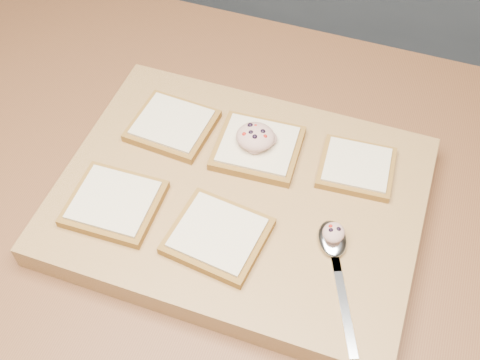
# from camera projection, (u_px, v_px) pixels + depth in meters

# --- Properties ---
(island_counter) EXTENTS (2.00, 0.80, 0.90)m
(island_counter) POSITION_uv_depth(u_px,v_px,m) (298.00, 319.00, 1.30)
(island_counter) COLOR slate
(island_counter) RESTS_ON ground
(cutting_board) EXTENTS (0.54, 0.41, 0.04)m
(cutting_board) POSITION_uv_depth(u_px,v_px,m) (240.00, 199.00, 0.92)
(cutting_board) COLOR #AA7A48
(cutting_board) RESTS_ON island_counter
(bread_far_left) EXTENTS (0.13, 0.12, 0.02)m
(bread_far_left) POSITION_uv_depth(u_px,v_px,m) (172.00, 125.00, 0.98)
(bread_far_left) COLOR olive
(bread_far_left) RESTS_ON cutting_board
(bread_far_center) EXTENTS (0.14, 0.13, 0.02)m
(bread_far_center) POSITION_uv_depth(u_px,v_px,m) (258.00, 147.00, 0.95)
(bread_far_center) COLOR olive
(bread_far_center) RESTS_ON cutting_board
(bread_far_right) EXTENTS (0.12, 0.11, 0.02)m
(bread_far_right) POSITION_uv_depth(u_px,v_px,m) (357.00, 167.00, 0.92)
(bread_far_right) COLOR olive
(bread_far_right) RESTS_ON cutting_board
(bread_near_left) EXTENTS (0.13, 0.12, 0.02)m
(bread_near_left) POSITION_uv_depth(u_px,v_px,m) (114.00, 203.00, 0.88)
(bread_near_left) COLOR olive
(bread_near_left) RESTS_ON cutting_board
(bread_near_center) EXTENTS (0.14, 0.13, 0.02)m
(bread_near_center) POSITION_uv_depth(u_px,v_px,m) (218.00, 235.00, 0.85)
(bread_near_center) COLOR olive
(bread_near_center) RESTS_ON cutting_board
(tuna_salad_dollop) EXTENTS (0.06, 0.06, 0.03)m
(tuna_salad_dollop) POSITION_uv_depth(u_px,v_px,m) (255.00, 137.00, 0.93)
(tuna_salad_dollop) COLOR tan
(tuna_salad_dollop) RESTS_ON bread_far_center
(spoon) EXTENTS (0.10, 0.20, 0.01)m
(spoon) POSITION_uv_depth(u_px,v_px,m) (334.00, 248.00, 0.84)
(spoon) COLOR silver
(spoon) RESTS_ON cutting_board
(spoon_salad) EXTENTS (0.03, 0.03, 0.02)m
(spoon_salad) POSITION_uv_depth(u_px,v_px,m) (334.00, 232.00, 0.83)
(spoon_salad) COLOR tan
(spoon_salad) RESTS_ON spoon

